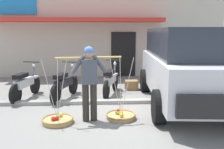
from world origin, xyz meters
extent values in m
plane|color=gray|center=(0.00, 0.00, 0.00)|extent=(90.00, 90.00, 0.00)
cube|color=gray|center=(0.00, 0.70, 0.05)|extent=(20.00, 0.24, 0.10)
cylinder|color=#2D2823|center=(-0.25, -0.62, 0.43)|extent=(0.15, 0.15, 0.86)
cylinder|color=#2D2823|center=(-0.43, -0.65, 0.43)|extent=(0.15, 0.15, 0.86)
cube|color=#474C56|center=(-0.34, -0.64, 1.13)|extent=(0.36, 0.25, 0.54)
sphere|color=tan|center=(-0.34, -0.64, 1.53)|extent=(0.21, 0.21, 0.21)
sphere|color=#4C70B2|center=(-0.34, -0.64, 1.58)|extent=(0.22, 0.22, 0.22)
cylinder|color=#474C56|center=(-0.10, -0.60, 1.30)|extent=(0.35, 0.14, 0.43)
cylinder|color=#474C56|center=(-0.58, -0.67, 1.30)|extent=(0.35, 0.14, 0.43)
cylinder|color=tan|center=(-0.34, -0.64, 1.45)|extent=(1.44, 0.25, 0.04)
cylinder|color=tan|center=(0.37, -0.53, 0.04)|extent=(0.66, 0.66, 0.09)
torus|color=olive|center=(0.37, -0.53, 0.10)|extent=(0.71, 0.71, 0.05)
sphere|color=gold|center=(0.38, -0.53, 0.13)|extent=(0.08, 0.08, 0.08)
sphere|color=#6CA740|center=(0.28, -0.49, 0.13)|extent=(0.09, 0.09, 0.09)
sphere|color=#659C3B|center=(0.39, -0.49, 0.13)|extent=(0.08, 0.08, 0.08)
sphere|color=gold|center=(0.32, -0.51, 0.13)|extent=(0.09, 0.09, 0.09)
sphere|color=red|center=(0.32, -0.49, 0.18)|extent=(0.08, 0.08, 0.08)
sphere|color=yellow|center=(0.37, -0.69, 0.14)|extent=(0.10, 0.10, 0.10)
cylinder|color=silver|center=(0.37, -0.38, 0.77)|extent=(0.01, 0.32, 1.36)
cylinder|color=silver|center=(0.24, -0.61, 0.77)|extent=(0.28, 0.17, 1.36)
cylinder|color=silver|center=(0.51, -0.61, 0.77)|extent=(0.28, 0.17, 1.36)
cylinder|color=tan|center=(-1.06, -0.74, 0.04)|extent=(0.66, 0.66, 0.09)
torus|color=olive|center=(-1.06, -0.74, 0.10)|extent=(0.71, 0.71, 0.05)
sphere|color=yellow|center=(-1.00, -0.60, 0.13)|extent=(0.09, 0.09, 0.09)
sphere|color=red|center=(-1.14, -0.84, 0.13)|extent=(0.09, 0.09, 0.09)
sphere|color=red|center=(-1.07, -0.81, 0.13)|extent=(0.09, 0.09, 0.09)
sphere|color=red|center=(-1.13, -0.83, 0.14)|extent=(0.10, 0.10, 0.10)
sphere|color=#76B645|center=(-1.06, -0.74, 0.14)|extent=(0.10, 0.10, 0.10)
cylinder|color=silver|center=(-1.06, -0.59, 0.77)|extent=(0.01, 0.32, 1.36)
cylinder|color=silver|center=(-1.19, -0.81, 0.77)|extent=(0.28, 0.17, 1.36)
cylinder|color=silver|center=(-0.92, -0.81, 0.77)|extent=(0.28, 0.17, 1.36)
cylinder|color=black|center=(-2.23, 1.96, 0.29)|extent=(0.19, 0.58, 0.58)
cylinder|color=black|center=(-2.46, 0.74, 0.29)|extent=(0.19, 0.58, 0.58)
cube|color=silver|center=(-2.23, 1.96, 0.55)|extent=(0.19, 0.30, 0.06)
cube|color=silver|center=(-2.36, 1.26, 0.51)|extent=(0.36, 0.92, 0.24)
cube|color=black|center=(-2.39, 1.08, 0.75)|extent=(0.32, 0.59, 0.12)
cylinder|color=slate|center=(-2.25, 1.86, 0.68)|extent=(0.11, 0.30, 0.76)
cylinder|color=black|center=(-2.26, 1.79, 1.07)|extent=(0.54, 0.13, 0.04)
sphere|color=silver|center=(-2.23, 1.94, 0.93)|extent=(0.11, 0.11, 0.11)
cylinder|color=black|center=(-0.97, 1.87, 0.29)|extent=(0.24, 0.58, 0.58)
cylinder|color=black|center=(-1.33, 0.68, 0.29)|extent=(0.24, 0.58, 0.58)
cube|color=black|center=(-0.97, 1.87, 0.55)|extent=(0.22, 0.31, 0.06)
cube|color=black|center=(-1.18, 1.18, 0.51)|extent=(0.45, 0.92, 0.24)
cube|color=black|center=(-1.23, 1.01, 0.75)|extent=(0.37, 0.60, 0.12)
cylinder|color=slate|center=(-1.00, 1.77, 0.68)|extent=(0.14, 0.30, 0.76)
cylinder|color=black|center=(-1.03, 1.70, 1.07)|extent=(0.53, 0.19, 0.04)
sphere|color=silver|center=(-0.98, 1.85, 0.93)|extent=(0.11, 0.11, 0.11)
cylinder|color=black|center=(0.42, 2.30, 0.29)|extent=(0.23, 0.58, 0.58)
cylinder|color=black|center=(0.09, 1.11, 0.29)|extent=(0.23, 0.58, 0.58)
cube|color=silver|center=(0.42, 2.30, 0.55)|extent=(0.21, 0.31, 0.06)
cube|color=silver|center=(0.23, 1.61, 0.51)|extent=(0.44, 0.92, 0.24)
cube|color=black|center=(0.18, 1.44, 0.75)|extent=(0.36, 0.60, 0.12)
cylinder|color=slate|center=(0.40, 2.21, 0.68)|extent=(0.14, 0.30, 0.76)
cylinder|color=black|center=(0.38, 2.13, 1.07)|extent=(0.53, 0.18, 0.04)
sphere|color=silver|center=(0.42, 2.28, 0.93)|extent=(0.11, 0.11, 0.11)
cube|color=silver|center=(2.26, 0.53, 0.86)|extent=(2.27, 4.84, 0.96)
cube|color=#282D38|center=(2.27, 0.68, 1.72)|extent=(2.00, 3.79, 0.76)
cube|color=black|center=(2.06, -1.87, 0.68)|extent=(1.62, 0.23, 0.44)
cylinder|color=black|center=(1.19, -0.85, 0.38)|extent=(0.32, 0.78, 0.76)
cylinder|color=black|center=(3.32, 1.91, 0.38)|extent=(0.32, 0.78, 0.76)
cylinder|color=black|center=(1.42, 2.06, 0.38)|extent=(0.32, 0.78, 0.76)
cube|color=silver|center=(2.07, -1.83, 0.50)|extent=(0.44, 0.05, 0.12)
cube|color=beige|center=(-0.97, 7.50, 2.10)|extent=(13.00, 5.00, 4.20)
cube|color=red|center=(-0.97, 4.50, 2.50)|extent=(7.15, 1.00, 0.16)
cube|color=#1E84D1|center=(-3.90, 4.95, 3.20)|extent=(2.20, 0.08, 0.90)
cube|color=black|center=(0.98, 4.98, 1.00)|extent=(1.10, 0.06, 2.00)
cube|color=olive|center=(1.01, 2.35, 0.16)|extent=(0.44, 0.36, 0.32)
camera|label=1|loc=(-0.12, -5.93, 2.00)|focal=38.83mm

